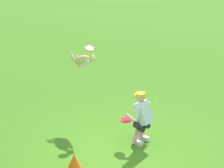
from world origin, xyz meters
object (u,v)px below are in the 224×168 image
object	(u,v)px
person	(142,117)
frisbee_flying	(89,48)
frisbee_held	(126,120)
dog	(83,60)
training_cone	(74,162)

from	to	relation	value
person	frisbee_flying	xyz separation A→B (m)	(1.83, -0.37, 1.32)
person	frisbee_held	bearing A→B (deg)	38.35
dog	training_cone	distance (m)	2.99
frisbee_flying	training_cone	distance (m)	3.09
dog	training_cone	size ratio (longest dim) A/B	2.71
person	frisbee_flying	size ratio (longest dim) A/B	5.51
person	dog	distance (m)	2.30
person	training_cone	xyz separation A→B (m)	(0.62, 1.79, -0.51)
person	training_cone	distance (m)	1.97
dog	frisbee_held	xyz separation A→B (m)	(-1.74, 0.60, -1.04)
person	frisbee_flying	world-z (taller)	frisbee_flying
frisbee_held	training_cone	xyz separation A→B (m)	(0.30, 1.57, -0.43)
dog	frisbee_flying	distance (m)	0.43
frisbee_flying	dog	bearing A→B (deg)	-3.50
dog	training_cone	xyz separation A→B (m)	(-1.44, 2.18, -1.47)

